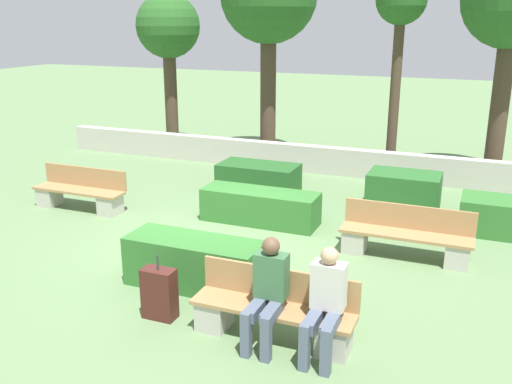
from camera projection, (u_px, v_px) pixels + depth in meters
name	position (u px, v px, depth m)	size (l,w,h in m)	color
ground_plane	(213.00, 248.00, 9.53)	(60.00, 60.00, 0.00)	#607F51
perimeter_wall	(308.00, 159.00, 14.14)	(13.95, 0.30, 0.66)	#B7B2A8
bench_front	(273.00, 314.00, 6.77)	(1.98, 0.49, 0.82)	#A37A4C
bench_left_side	(406.00, 238.00, 9.06)	(2.06, 0.48, 0.82)	#A37A4C
bench_right_side	(80.00, 194.00, 11.37)	(1.95, 0.48, 0.82)	#A37A4C
person_seated_man	(325.00, 300.00, 6.29)	(0.38, 0.63, 1.29)	#515B70
person_seated_woman	(267.00, 289.00, 6.53)	(0.38, 0.63, 1.30)	#515B70
hedge_block_near_right	(194.00, 263.00, 8.08)	(1.95, 0.71, 0.71)	#33702D
hedge_block_mid_left	(258.00, 178.00, 12.57)	(1.73, 0.90, 0.61)	#235623
hedge_block_mid_right	(404.00, 191.00, 11.35)	(1.39, 0.90, 0.74)	#286028
hedge_block_far_left	(501.00, 217.00, 10.07)	(1.39, 0.86, 0.63)	#33702D
hedge_block_far_right	(260.00, 207.00, 10.63)	(2.18, 0.71, 0.61)	#33702D
suitcase	(159.00, 294.00, 7.22)	(0.43, 0.23, 0.87)	#471E19
tree_leftmost	(168.00, 30.00, 16.03)	(1.80, 1.80, 4.36)	#473828
tree_center_right	(401.00, 11.00, 13.23)	(1.19, 1.19, 4.69)	#473828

